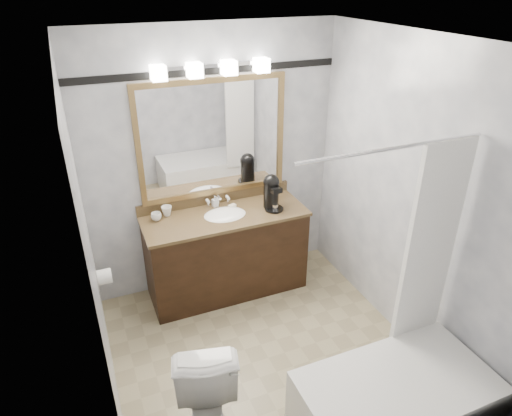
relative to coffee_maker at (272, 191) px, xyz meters
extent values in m
cube|color=tan|center=(-0.45, -0.98, -1.03)|extent=(2.40, 2.60, 0.01)
cube|color=white|center=(-0.45, -0.98, 1.48)|extent=(2.40, 2.60, 0.01)
cube|color=silver|center=(-0.45, 0.33, 0.23)|extent=(2.40, 0.01, 2.50)
cube|color=silver|center=(-0.45, -2.28, 0.23)|extent=(2.40, 0.01, 2.50)
cube|color=silver|center=(-1.66, -0.98, 0.23)|extent=(0.01, 2.60, 2.50)
cube|color=silver|center=(0.75, -0.98, 0.23)|extent=(0.01, 2.60, 2.50)
cube|color=black|center=(-0.45, 0.04, -0.61)|extent=(1.50, 0.55, 0.82)
cube|color=olive|center=(-0.45, 0.04, -0.19)|extent=(1.53, 0.58, 0.03)
cube|color=olive|center=(-0.45, 0.31, -0.12)|extent=(1.53, 0.03, 0.10)
ellipsoid|color=white|center=(-0.45, 0.04, -0.20)|extent=(0.44, 0.34, 0.14)
cube|color=olive|center=(-0.45, 0.30, 1.00)|extent=(1.40, 0.04, 0.05)
cube|color=olive|center=(-0.45, 0.30, -0.05)|extent=(1.40, 0.04, 0.05)
cube|color=olive|center=(-1.13, 0.30, 0.48)|extent=(0.05, 0.04, 1.00)
cube|color=olive|center=(0.22, 0.30, 0.48)|extent=(0.05, 0.04, 1.00)
cube|color=white|center=(-0.45, 0.31, 0.48)|extent=(1.30, 0.01, 1.00)
cube|color=silver|center=(-0.45, 0.29, 1.13)|extent=(0.90, 0.05, 0.03)
cube|color=white|center=(-0.90, 0.24, 1.11)|extent=(0.12, 0.12, 0.12)
cube|color=white|center=(-0.60, 0.24, 1.11)|extent=(0.12, 0.12, 0.12)
cube|color=white|center=(-0.30, 0.24, 1.11)|extent=(0.12, 0.12, 0.12)
cube|color=white|center=(0.00, 0.24, 1.11)|extent=(0.12, 0.12, 0.12)
cube|color=black|center=(-0.45, 0.32, 1.08)|extent=(2.40, 0.01, 0.06)
cube|color=white|center=(0.08, -1.90, -0.80)|extent=(1.30, 0.72, 0.45)
cylinder|color=silver|center=(0.08, -1.52, 0.93)|extent=(1.30, 0.02, 0.02)
cube|color=white|center=(0.50, -1.53, 0.15)|extent=(0.40, 0.04, 1.55)
cylinder|color=white|center=(-1.59, -0.31, -0.32)|extent=(0.11, 0.12, 0.12)
cylinder|color=black|center=(0.01, -0.05, -0.16)|extent=(0.18, 0.18, 0.02)
cylinder|color=black|center=(0.00, 0.01, -0.04)|extent=(0.15, 0.15, 0.25)
sphere|color=black|center=(0.00, 0.01, 0.09)|extent=(0.15, 0.15, 0.15)
cube|color=black|center=(0.01, -0.07, 0.04)|extent=(0.11, 0.11, 0.05)
cylinder|color=silver|center=(0.01, -0.07, -0.14)|extent=(0.06, 0.06, 0.06)
imported|color=white|center=(-1.06, 0.18, -0.14)|extent=(0.11, 0.11, 0.07)
imported|color=white|center=(-0.95, 0.23, -0.13)|extent=(0.11, 0.11, 0.09)
imported|color=white|center=(-0.49, 0.23, -0.12)|extent=(0.06, 0.06, 0.11)
cube|color=beige|center=(-0.34, 0.16, -0.16)|extent=(0.08, 0.06, 0.02)
camera|label=1|loc=(-1.62, -3.50, 1.83)|focal=32.00mm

